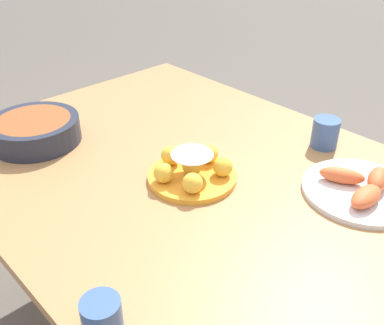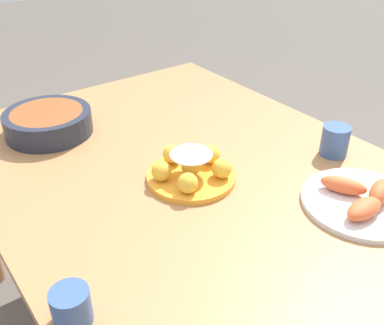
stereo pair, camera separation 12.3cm
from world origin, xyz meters
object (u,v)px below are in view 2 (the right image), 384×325
Objects in this scene: cake_plate at (191,169)px; seafood_platter at (363,200)px; serving_bowl at (48,122)px; dining_table at (193,192)px; cup_near at (335,141)px; cup_far at (71,307)px.

seafood_platter is (-0.35, -0.27, -0.01)m from cake_plate.
cake_plate is at bearing -156.96° from serving_bowl.
cup_near reaches higher than dining_table.
serving_bowl is 3.03× the size of cup_near.
cake_plate reaches higher than seafood_platter.
serving_bowl is at bearing 29.79° from seafood_platter.
cup_near is at bearing -135.10° from serving_bowl.
dining_table is 6.13× the size of cake_plate.
seafood_platter is at bearing -142.12° from cake_plate.
cake_plate is 0.52m from cup_far.
serving_bowl is 0.78m from cup_far.
serving_bowl reaches higher than seafood_platter.
cup_near reaches higher than serving_bowl.
cup_near is at bearing -108.65° from cake_plate.
serving_bowl is 0.97m from seafood_platter.
cup_near is 0.88m from cup_far.
seafood_platter is at bearing -147.68° from dining_table.
dining_table is 5.39× the size of serving_bowl.
cake_plate is 0.88× the size of serving_bowl.
cake_plate is 0.45m from seafood_platter.
cup_far reaches higher than seafood_platter.
dining_table is at bearing -42.90° from cake_plate.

